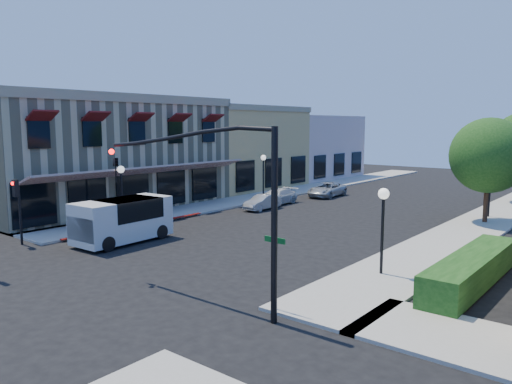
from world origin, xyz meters
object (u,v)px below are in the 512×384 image
Objects in this scene: signal_mast_arm at (221,186)px; lamppost_right_near at (383,209)px; secondary_signal at (17,200)px; street_tree_a at (489,155)px; lamppost_left_far at (263,165)px; parked_car_a at (125,226)px; lamppost_left_near at (121,180)px; street_name_sign at (275,261)px; lamppost_right_far at (491,177)px; parked_car_c at (277,197)px; white_van at (122,218)px; parked_car_b at (262,202)px; parked_car_d at (327,190)px.

signal_mast_arm is 2.24× the size of lamppost_right_near.
secondary_signal is 0.93× the size of lamppost_right_near.
street_tree_a is 17.36m from lamppost_left_far.
secondary_signal is at bearing -129.21° from street_tree_a.
secondary_signal reaches higher than parked_car_a.
lamppost_left_far is at bearing 180.00° from street_tree_a.
lamppost_left_near is 1.14× the size of parked_car_a.
lamppost_right_far is at bearing 87.37° from street_name_sign.
street_name_sign is at bearing -93.76° from street_tree_a.
secondary_signal reaches higher than parked_car_c.
lamppost_right_far is (-0.30, 2.00, -1.46)m from street_tree_a.
lamppost_left_near is 5.25m from white_van.
parked_car_b is (-13.50, -6.58, -2.20)m from lamppost_right_far.
secondary_signal reaches higher than white_van.
parked_car_d is (-0.37, 20.99, -0.70)m from white_van.
signal_mast_arm reaches higher than parked_car_d.
secondary_signal reaches higher than street_name_sign.
signal_mast_arm reaches higher than parked_car_c.
lamppost_left_near reaches higher than parked_car_a.
secondary_signal is 18.82m from parked_car_c.
parked_car_a is 11.44m from parked_car_b.
street_name_sign reaches higher than parked_car_a.
lamppost_left_near is (-14.36, 6.50, -1.35)m from signal_mast_arm.
lamppost_right_near reaches higher than white_van.
street_name_sign is 0.59× the size of parked_car_d.
parked_car_a is at bearing -91.23° from parked_car_c.
white_van is at bearing -124.25° from lamppost_right_far.
parked_car_d is (-13.30, 2.00, -2.14)m from lamppost_right_far.
street_name_sign reaches higher than parked_car_b.
street_name_sign is 0.77× the size of parked_car_b.
parked_car_a is 0.78× the size of parked_car_c.
secondary_signal is at bearing -179.63° from signal_mast_arm.
parked_car_d is at bearing 117.33° from street_name_sign.
lamppost_left_far is 0.89× the size of parked_car_c.
parked_car_b is (-13.80, -4.58, -3.66)m from street_tree_a.
street_name_sign is 13.63m from parked_car_a.
street_tree_a is 2.59× the size of street_name_sign.
lamppost_left_near and lamppost_right_far have the same top height.
lamppost_left_near is at bearing 94.34° from secondary_signal.
lamppost_left_near is 4.20m from parked_car_a.
street_tree_a is 1.82× the size of lamppost_left_near.
lamppost_right_near is at bearing -91.23° from street_tree_a.
lamppost_left_near is at bearing 155.63° from signal_mast_arm.
lamppost_right_far reaches higher than parked_car_d.
parked_car_c is (2.37, 18.59, -1.74)m from secondary_signal.
parked_car_d is (3.70, 4.00, -2.14)m from lamppost_left_far.
lamppost_left_far is 1.11× the size of parked_car_b.
street_tree_a is 1.27× the size of white_van.
parked_car_a is at bearing -96.28° from parked_car_d.
lamppost_left_near is at bearing -141.02° from street_tree_a.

